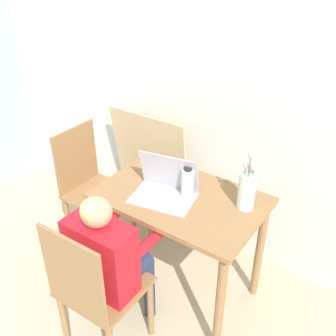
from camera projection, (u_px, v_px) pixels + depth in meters
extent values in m
cube|color=silver|center=(249.00, 88.00, 2.39)|extent=(6.40, 0.05, 2.50)
cube|color=olive|center=(180.00, 198.00, 2.27)|extent=(0.95, 0.62, 0.03)
cylinder|color=olive|center=(101.00, 244.00, 2.49)|extent=(0.05, 0.05, 0.73)
cylinder|color=olive|center=(220.00, 307.00, 2.07)|extent=(0.05, 0.05, 0.73)
cylinder|color=olive|center=(150.00, 205.00, 2.85)|extent=(0.05, 0.05, 0.73)
cylinder|color=olive|center=(259.00, 251.00, 2.44)|extent=(0.05, 0.05, 0.73)
cube|color=olive|center=(105.00, 286.00, 2.08)|extent=(0.41, 0.41, 0.02)
cube|color=olive|center=(73.00, 276.00, 1.83)|extent=(0.38, 0.03, 0.46)
cylinder|color=olive|center=(151.00, 308.00, 2.24)|extent=(0.04, 0.04, 0.44)
cylinder|color=olive|center=(106.00, 283.00, 2.40)|extent=(0.04, 0.04, 0.44)
cylinder|color=olive|center=(64.00, 322.00, 2.16)|extent=(0.04, 0.04, 0.44)
cube|color=olive|center=(99.00, 194.00, 2.83)|extent=(0.40, 0.40, 0.02)
cube|color=olive|center=(76.00, 157.00, 2.80)|extent=(0.02, 0.38, 0.46)
cylinder|color=olive|center=(102.00, 240.00, 2.74)|extent=(0.04, 0.04, 0.44)
cylinder|color=olive|center=(133.00, 215.00, 2.98)|extent=(0.04, 0.04, 0.44)
cylinder|color=olive|center=(69.00, 222.00, 2.91)|extent=(0.04, 0.04, 0.44)
cylinder|color=olive|center=(100.00, 200.00, 3.15)|extent=(0.04, 0.04, 0.44)
cube|color=red|center=(101.00, 257.00, 1.98)|extent=(0.36, 0.19, 0.40)
sphere|color=tan|center=(96.00, 212.00, 1.83)|extent=(0.15, 0.15, 0.15)
sphere|color=#D8BC72|center=(94.00, 211.00, 1.81)|extent=(0.13, 0.13, 0.13)
cylinder|color=navy|center=(133.00, 273.00, 2.13)|extent=(0.10, 0.28, 0.09)
cylinder|color=navy|center=(110.00, 261.00, 2.21)|extent=(0.10, 0.28, 0.09)
cylinder|color=navy|center=(149.00, 288.00, 2.36)|extent=(0.07, 0.07, 0.46)
cylinder|color=navy|center=(128.00, 277.00, 2.43)|extent=(0.07, 0.07, 0.46)
cylinder|color=red|center=(150.00, 242.00, 2.04)|extent=(0.06, 0.24, 0.06)
cylinder|color=red|center=(106.00, 221.00, 2.19)|extent=(0.06, 0.24, 0.06)
cube|color=#B2B2B7|center=(163.00, 198.00, 2.24)|extent=(0.40, 0.31, 0.01)
cube|color=silver|center=(163.00, 197.00, 2.23)|extent=(0.34, 0.23, 0.00)
cube|color=#B2B2B7|center=(169.00, 172.00, 2.25)|extent=(0.36, 0.14, 0.24)
cube|color=#19284C|center=(169.00, 172.00, 2.25)|extent=(0.32, 0.12, 0.21)
cylinder|color=silver|center=(247.00, 191.00, 2.12)|extent=(0.09, 0.09, 0.21)
cylinder|color=#3D7A38|center=(252.00, 185.00, 2.09)|extent=(0.01, 0.01, 0.22)
sphere|color=#EA9EC6|center=(254.00, 167.00, 2.03)|extent=(0.04, 0.04, 0.04)
cylinder|color=#3D7A38|center=(248.00, 183.00, 2.11)|extent=(0.01, 0.01, 0.21)
sphere|color=#EA9EC6|center=(250.00, 166.00, 2.06)|extent=(0.04, 0.04, 0.04)
cylinder|color=#3D7A38|center=(244.00, 183.00, 2.10)|extent=(0.01, 0.01, 0.22)
sphere|color=#EA9EC6|center=(246.00, 165.00, 2.04)|extent=(0.03, 0.03, 0.03)
cylinder|color=#3D7A38|center=(248.00, 180.00, 2.06)|extent=(0.01, 0.01, 0.30)
sphere|color=#EA9EC6|center=(251.00, 155.00, 1.98)|extent=(0.03, 0.03, 0.03)
cylinder|color=silver|center=(188.00, 184.00, 2.20)|extent=(0.07, 0.07, 0.18)
cylinder|color=#262628|center=(188.00, 169.00, 2.15)|extent=(0.04, 0.04, 0.02)
cube|color=tan|center=(152.00, 171.00, 3.02)|extent=(0.65, 0.15, 0.97)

